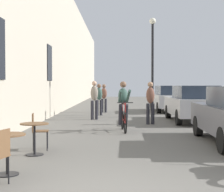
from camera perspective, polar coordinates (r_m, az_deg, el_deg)
name	(u,v)px	position (r m, az deg, el deg)	size (l,w,h in m)	color
building_facade_left	(51,39)	(19.00, -9.97, 9.23)	(0.54, 68.00, 8.11)	#B7AD99
cafe_table_near	(7,145)	(6.42, -16.77, -7.72)	(0.64, 0.64, 0.72)	black
cafe_table_mid	(34,132)	(8.06, -12.56, -5.76)	(0.64, 0.64, 0.72)	black
cafe_chair_mid_toward_street	(37,129)	(8.68, -12.11, -5.25)	(0.43, 0.43, 0.89)	black
cyclist_on_bicycle	(123,107)	(12.08, 1.89, -1.86)	(0.52, 1.76, 1.74)	black
pedestrian_near	(150,100)	(14.13, 6.28, -0.71)	(0.36, 0.28, 1.72)	#26262D
pedestrian_mid	(94,98)	(16.01, -2.90, -0.29)	(0.37, 0.29, 1.77)	#26262D
pedestrian_far	(99,98)	(18.29, -2.13, -0.25)	(0.36, 0.27, 1.66)	#26262D
pedestrian_furthest	(104,97)	(20.25, -1.33, -0.09)	(0.36, 0.27, 1.64)	#26262D
street_lamp	(153,54)	(17.46, 6.65, 6.79)	(0.32, 0.32, 4.90)	black
parked_car_second	(193,103)	(15.38, 13.05, -1.14)	(1.88, 4.39, 1.56)	#B7B7BC
parked_car_third	(169,98)	(21.12, 9.34, -0.35)	(1.93, 4.41, 1.55)	#B7B7BC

